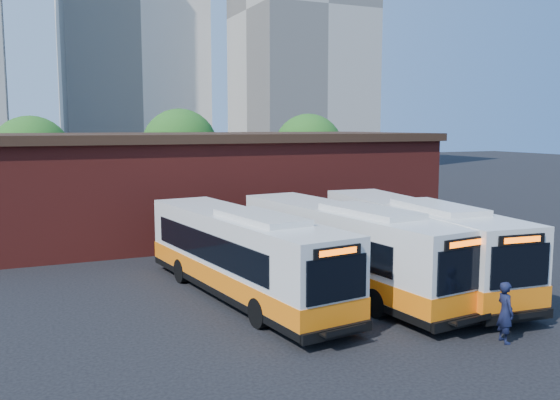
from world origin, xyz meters
name	(u,v)px	position (x,y,z in m)	size (l,w,h in m)	color
ground	(370,325)	(0.00, 0.00, 0.00)	(220.00, 220.00, 0.00)	black
bus_midwest	(242,258)	(-2.88, 5.00, 1.63)	(4.42, 13.34, 3.58)	silver
bus_mideast	(346,251)	(1.52, 4.36, 1.66)	(4.24, 13.60, 3.65)	silver
bus_east	(416,245)	(4.86, 4.06, 1.67)	(3.93, 13.70, 3.69)	silver
transit_worker	(505,312)	(3.05, -3.08, 0.99)	(0.72, 0.47, 1.98)	#111632
depot_building	(204,182)	(0.00, 20.00, 3.26)	(28.60, 12.60, 6.40)	maroon
tree_west	(31,155)	(-10.00, 32.00, 4.64)	(6.00, 6.00, 7.65)	#382314
tree_mid	(180,147)	(2.00, 34.00, 5.08)	(6.56, 6.56, 8.36)	#382314
tree_east	(308,149)	(13.00, 31.00, 4.83)	(6.24, 6.24, 7.96)	#382314
tower_right	(301,12)	(30.00, 68.00, 24.34)	(18.00, 18.00, 49.20)	#B6B2A7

